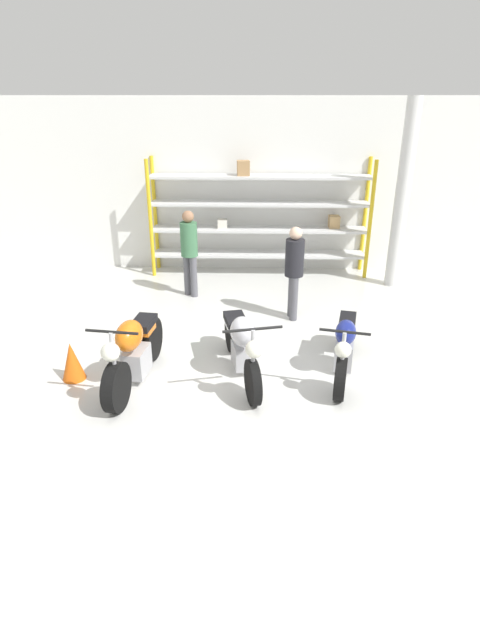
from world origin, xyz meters
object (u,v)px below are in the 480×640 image
Objects in this scene: motorcycle_orange at (134,351)px; person_near_rack at (294,266)px; shelving_rack at (260,215)px; person_browsing at (189,247)px; traffic_cone at (72,361)px; motorcycle_blue at (345,346)px; motorcycle_silver at (242,344)px.

person_near_rack is at bearing 141.74° from motorcycle_orange.
shelving_rack is 2.33× the size of motorcycle_orange.
motorcycle_orange is 1.20× the size of person_browsing.
motorcycle_blue is at bearing 4.79° from traffic_cone.
traffic_cone is (-2.60, -4.65, -1.00)m from shelving_rack.
motorcycle_blue is 1.22× the size of person_near_rack.
motorcycle_silver is at bearing 106.49° from motorcycle_orange.
motorcycle_silver reaches higher than motorcycle_blue.
motorcycle_orange is 1.00× the size of motorcycle_blue.
traffic_cone is at bearing -99.05° from motorcycle_silver.
traffic_cone is (-0.88, 0.07, -0.20)m from motorcycle_orange.
traffic_cone is (-3.16, -2.17, -0.68)m from person_near_rack.
traffic_cone is at bearing 15.79° from person_browsing.
shelving_rack is at bearing 60.77° from traffic_cone.
motorcycle_blue is 1.20× the size of person_browsing.
shelving_rack is 5.42m from traffic_cone.
person_near_rack reaches higher than motorcycle_blue.
motorcycle_silver is at bearing 56.46° from person_browsing.
motorcycle_blue is 3.62× the size of traffic_cone.
motorcycle_blue is 3.88m from person_browsing.
motorcycle_orange is (-1.72, -4.71, -0.79)m from shelving_rack.
traffic_cone is (-3.76, -0.31, -0.13)m from motorcycle_blue.
motorcycle_silver is at bearing 4.15° from traffic_cone.
person_browsing is at bearing -179.12° from motorcycle_orange.
person_browsing is 1.02× the size of person_near_rack.
person_browsing reaches higher than motorcycle_orange.
motorcycle_silver is 1.03× the size of motorcycle_blue.
motorcycle_orange is 2.90m from motorcycle_blue.
motorcycle_orange is at bearing 35.32° from person_near_rack.
motorcycle_blue is at bearing 82.63° from motorcycle_silver.
person_browsing reaches higher than person_near_rack.
motorcycle_silver is (1.44, 0.23, 0.02)m from motorcycle_orange.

